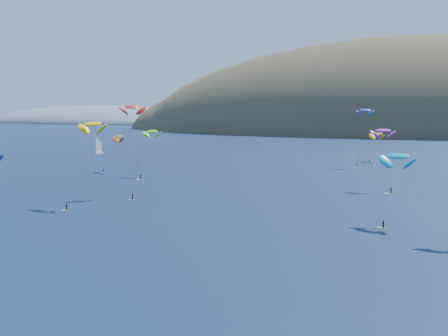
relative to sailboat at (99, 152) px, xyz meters
The scene contains 11 objects.
island 384.63m from the sailboat, 66.90° to the left, with size 730.00×300.00×210.00m.
headland 636.02m from the sailboat, 121.66° to the left, with size 460.00×250.00×60.00m.
sailboat is the anchor object (origin of this frame).
kitesurfer_1 95.14m from the sailboat, 51.28° to the right, with size 8.41×11.15×15.62m.
kitesurfer_2 177.26m from the sailboat, 56.31° to the right, with size 8.68×11.75×22.98m.
kitesurfer_3 114.77m from the sailboat, 46.34° to the right, with size 7.66×13.53×18.16m.
kitesurfer_4 145.64m from the sailboat, ahead, with size 7.91×6.21×25.50m.
kitesurfer_5 224.50m from the sailboat, 39.94° to the right, with size 9.50×9.11×17.08m.
kitesurfer_6 183.91m from the sailboat, 28.82° to the right, with size 8.06×9.28×19.84m.
kitesurfer_9 162.43m from the sailboat, 52.49° to the right, with size 8.00×11.74×27.06m.
kitesurfer_11 144.40m from the sailboat, ahead, with size 9.75×14.80×15.13m.
Camera 1 is at (76.99, -69.26, 25.09)m, focal length 50.00 mm.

